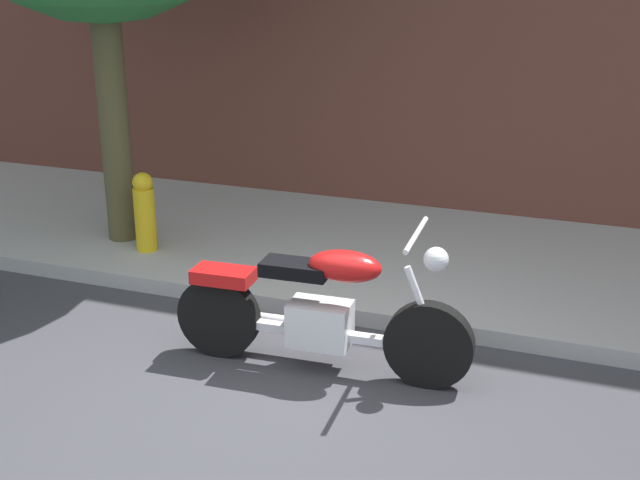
# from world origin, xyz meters

# --- Properties ---
(ground_plane) EXTENTS (60.00, 60.00, 0.00)m
(ground_plane) POSITION_xyz_m (0.00, 0.00, 0.00)
(ground_plane) COLOR #38383D
(sidewalk) EXTENTS (22.60, 2.93, 0.14)m
(sidewalk) POSITION_xyz_m (0.00, 2.80, 0.07)
(sidewalk) COLOR #A7A7A7
(sidewalk) RESTS_ON ground
(motorcycle) EXTENTS (2.20, 0.70, 1.12)m
(motorcycle) POSITION_xyz_m (0.15, 0.57, 0.46)
(motorcycle) COLOR black
(motorcycle) RESTS_ON ground
(fire_hydrant) EXTENTS (0.20, 0.20, 0.91)m
(fire_hydrant) POSITION_xyz_m (-2.13, 1.97, 0.46)
(fire_hydrant) COLOR gold
(fire_hydrant) RESTS_ON ground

